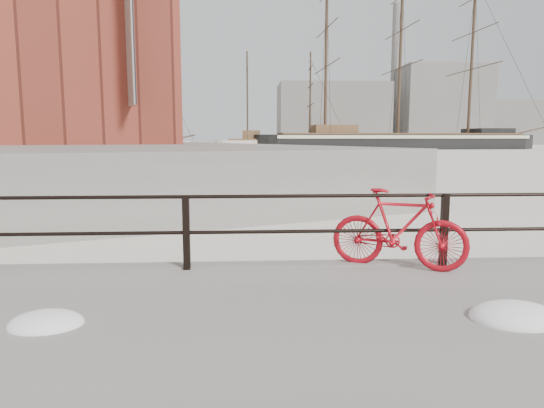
# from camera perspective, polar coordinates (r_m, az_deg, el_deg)

# --- Properties ---
(far_quay) EXTENTS (78.44, 148.07, 1.80)m
(far_quay) POSITION_cam_1_polar(r_m,az_deg,el_deg) (85.49, -26.63, 6.15)
(far_quay) COLOR gray
(far_quay) RESTS_ON ground
(bicycle) EXTENTS (1.74, 0.97, 1.08)m
(bicycle) POSITION_cam_1_polar(r_m,az_deg,el_deg) (6.71, 14.69, -2.85)
(bicycle) COLOR #AB0B16
(bicycle) RESTS_ON promenade
(barque_black) EXTENTS (63.30, 24.14, 35.02)m
(barque_black) POSITION_cam_1_polar(r_m,az_deg,el_deg) (96.14, 14.51, 6.27)
(barque_black) COLOR black
(barque_black) RESTS_ON ground
(schooner_mid) EXTENTS (25.49, 11.29, 18.49)m
(schooner_mid) POSITION_cam_1_polar(r_m,az_deg,el_deg) (90.14, 0.80, 6.43)
(schooner_mid) COLOR beige
(schooner_mid) RESTS_ON ground
(schooner_left) EXTENTS (23.61, 16.24, 16.68)m
(schooner_left) POSITION_cam_1_polar(r_m,az_deg,el_deg) (80.10, -16.86, 5.93)
(schooner_left) COLOR white
(schooner_left) RESTS_ON ground
(workboat_near) EXTENTS (11.00, 10.06, 7.00)m
(workboat_near) POSITION_cam_1_polar(r_m,az_deg,el_deg) (43.94, -23.26, 4.40)
(workboat_near) COLOR black
(workboat_near) RESTS_ON ground
(apartment_cream) EXTENTS (24.16, 21.40, 21.20)m
(apartment_cream) POSITION_cam_1_polar(r_m,az_deg,el_deg) (76.26, -28.89, 14.59)
(apartment_cream) COLOR beige
(apartment_cream) RESTS_ON far_quay
(apartment_grey) EXTENTS (26.02, 22.15, 23.20)m
(apartment_grey) POSITION_cam_1_polar(r_m,az_deg,el_deg) (98.19, -28.13, 13.48)
(apartment_grey) COLOR gray
(apartment_grey) RESTS_ON far_quay
(apartment_brick) EXTENTS (27.87, 22.90, 21.20)m
(apartment_brick) POSITION_cam_1_polar(r_m,az_deg,el_deg) (120.96, -27.57, 11.79)
(apartment_brick) COLOR brown
(apartment_brick) RESTS_ON far_quay
(industrial_west) EXTENTS (32.00, 18.00, 18.00)m
(industrial_west) POSITION_cam_1_polar(r_m,az_deg,el_deg) (149.01, 7.06, 10.36)
(industrial_west) COLOR gray
(industrial_west) RESTS_ON ground
(industrial_mid) EXTENTS (26.00, 20.00, 24.00)m
(industrial_mid) POSITION_cam_1_polar(r_m,az_deg,el_deg) (163.72, 19.12, 10.81)
(industrial_mid) COLOR gray
(industrial_mid) RESTS_ON ground
(industrial_east) EXTENTS (20.00, 16.00, 14.00)m
(industrial_east) POSITION_cam_1_polar(r_m,az_deg,el_deg) (177.81, 25.38, 8.61)
(industrial_east) COLOR gray
(industrial_east) RESTS_ON ground
(smokestack) EXTENTS (2.80, 2.80, 44.00)m
(smokestack) POSITION_cam_1_polar(r_m,az_deg,el_deg) (164.99, 14.29, 14.46)
(smokestack) COLOR gray
(smokestack) RESTS_ON ground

